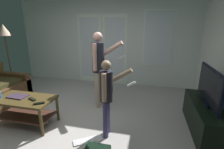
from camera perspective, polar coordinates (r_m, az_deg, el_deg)
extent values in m
cube|color=#9D9794|center=(3.18, -15.24, -17.23)|extent=(5.41, 5.07, 0.02)
cube|color=silver|center=(4.99, -2.62, 13.14)|extent=(5.41, 0.06, 2.85)
cube|color=white|center=(5.14, -7.71, 8.51)|extent=(0.74, 0.02, 2.09)
cube|color=silver|center=(5.12, -7.78, 9.04)|extent=(0.58, 0.01, 1.79)
cube|color=white|center=(4.91, 0.92, 8.29)|extent=(0.74, 0.02, 2.09)
cube|color=silver|center=(4.89, 0.88, 8.84)|extent=(0.58, 0.01, 1.79)
cube|color=white|center=(4.76, 15.84, 11.99)|extent=(0.80, 0.02, 1.51)
cube|color=silver|center=(4.75, 15.84, 11.97)|extent=(0.74, 0.01, 1.45)
cube|color=#513620|center=(4.86, -31.06, -2.90)|extent=(0.93, 0.16, 0.61)
cube|color=#403218|center=(3.30, -28.39, -7.62)|extent=(1.04, 0.55, 0.04)
cube|color=#42251C|center=(3.43, -27.66, -12.40)|extent=(0.96, 0.47, 0.02)
cylinder|color=#403218|center=(2.96, -23.50, -15.32)|extent=(0.05, 0.05, 0.47)
cylinder|color=#403218|center=(3.87, -30.99, -8.65)|extent=(0.05, 0.05, 0.47)
cylinder|color=#403218|center=(3.30, -18.50, -11.30)|extent=(0.05, 0.05, 0.47)
cube|color=black|center=(3.25, 29.49, -12.91)|extent=(0.42, 1.31, 0.50)
cube|color=black|center=(2.71, 33.30, -18.99)|extent=(0.35, 0.02, 0.28)
cube|color=black|center=(3.13, 30.19, -8.60)|extent=(0.08, 0.36, 0.04)
cube|color=black|center=(3.03, 31.02, -3.37)|extent=(0.04, 1.03, 0.57)
cube|color=black|center=(3.02, 30.67, -3.35)|extent=(0.00, 0.98, 0.52)
cylinder|color=tan|center=(3.55, -5.15, -5.55)|extent=(0.11, 0.11, 0.79)
cylinder|color=tan|center=(3.69, -4.06, -4.60)|extent=(0.11, 0.11, 0.79)
cylinder|color=#24242F|center=(3.42, -4.86, 5.94)|extent=(0.26, 0.26, 0.62)
sphere|color=#E0A695|center=(3.37, -5.04, 13.01)|extent=(0.19, 0.19, 0.19)
cylinder|color=#E0A695|center=(3.26, -6.12, 5.98)|extent=(0.09, 0.09, 0.55)
cylinder|color=#E0A695|center=(3.47, -0.21, 8.86)|extent=(0.52, 0.14, 0.37)
cube|color=white|center=(3.43, 3.47, 6.23)|extent=(0.14, 0.05, 0.10)
cylinder|color=#3B375C|center=(2.67, -2.26, -15.72)|extent=(0.09, 0.09, 0.61)
cylinder|color=#3B375C|center=(2.77, -1.55, -14.28)|extent=(0.09, 0.09, 0.61)
cylinder|color=#221F2A|center=(2.48, -2.02, -4.16)|extent=(0.20, 0.20, 0.48)
sphere|color=#917459|center=(2.38, -2.10, 3.25)|extent=(0.15, 0.15, 0.15)
cylinder|color=#917459|center=(2.35, -2.84, -4.69)|extent=(0.07, 0.07, 0.43)
cylinder|color=#917459|center=(2.52, 2.72, -0.68)|extent=(0.40, 0.08, 0.28)
cube|color=white|center=(2.54, 6.74, -3.36)|extent=(0.14, 0.04, 0.10)
cylinder|color=#2B2A32|center=(5.42, -30.98, -4.33)|extent=(0.26, 0.26, 0.02)
cylinder|color=#4F3B2C|center=(5.23, -32.20, 3.42)|extent=(0.03, 0.03, 1.53)
cone|color=beige|center=(5.14, -33.72, 12.83)|extent=(0.34, 0.34, 0.29)
cube|color=white|center=(2.78, -8.48, -21.83)|extent=(0.44, 0.35, 0.02)
cube|color=silver|center=(2.78, -8.49, -21.65)|extent=(0.39, 0.30, 0.00)
cube|color=#3A2C3F|center=(3.40, -30.05, -6.60)|extent=(0.35, 0.23, 0.02)
cube|color=black|center=(3.15, -26.12, -7.73)|extent=(0.18, 0.11, 0.02)
cube|color=black|center=(2.95, -24.15, -9.16)|extent=(0.17, 0.14, 0.02)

